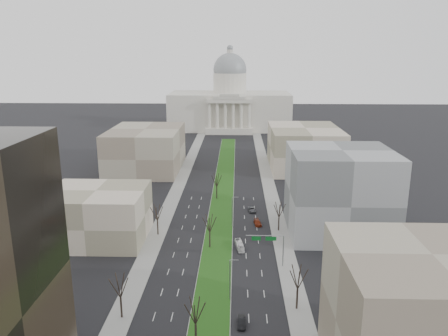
% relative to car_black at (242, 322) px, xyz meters
% --- Properties ---
extents(ground, '(600.00, 600.00, 0.00)m').
position_rel_car_black_xyz_m(ground, '(-6.08, 73.74, -0.70)').
color(ground, black).
rests_on(ground, ground).
extents(median, '(8.00, 222.03, 0.20)m').
position_rel_car_black_xyz_m(median, '(-6.08, 72.73, -0.60)').
color(median, '#999993').
rests_on(median, ground).
extents(sidewalk_left, '(5.00, 330.00, 0.15)m').
position_rel_car_black_xyz_m(sidewalk_left, '(-23.58, 48.74, -0.62)').
color(sidewalk_left, gray).
rests_on(sidewalk_left, ground).
extents(sidewalk_right, '(5.00, 330.00, 0.15)m').
position_rel_car_black_xyz_m(sidewalk_right, '(11.42, 48.74, -0.62)').
color(sidewalk_right, gray).
rests_on(sidewalk_right, ground).
extents(capitol, '(80.00, 46.00, 55.00)m').
position_rel_car_black_xyz_m(capitol, '(-6.08, 223.33, 15.61)').
color(capitol, beige).
rests_on(capitol, ground).
extents(building_beige_left, '(26.00, 22.00, 14.00)m').
position_rel_car_black_xyz_m(building_beige_left, '(-39.08, 38.74, 6.30)').
color(building_beige_left, gray).
rests_on(building_beige_left, ground).
extents(building_tan_right, '(26.00, 24.00, 22.00)m').
position_rel_car_black_xyz_m(building_tan_right, '(26.92, -14.26, 10.30)').
color(building_tan_right, gray).
rests_on(building_tan_right, ground).
extents(building_grey_right, '(28.00, 26.00, 24.00)m').
position_rel_car_black_xyz_m(building_grey_right, '(27.92, 45.74, 11.30)').
color(building_grey_right, slate).
rests_on(building_grey_right, ground).
extents(building_far_left, '(30.00, 40.00, 18.00)m').
position_rel_car_black_xyz_m(building_far_left, '(-41.08, 113.74, 8.30)').
color(building_far_left, gray).
rests_on(building_far_left, ground).
extents(building_far_right, '(30.00, 40.00, 18.00)m').
position_rel_car_black_xyz_m(building_far_right, '(28.92, 118.74, 8.30)').
color(building_far_right, gray).
rests_on(building_far_right, ground).
extents(tree_left_mid, '(5.40, 5.40, 9.72)m').
position_rel_car_black_xyz_m(tree_left_mid, '(-23.28, 1.74, 6.30)').
color(tree_left_mid, black).
rests_on(tree_left_mid, ground).
extents(tree_left_far, '(5.28, 5.28, 9.50)m').
position_rel_car_black_xyz_m(tree_left_far, '(-23.28, 41.74, 6.14)').
color(tree_left_far, black).
rests_on(tree_left_far, ground).
extents(tree_right_mid, '(5.52, 5.52, 9.94)m').
position_rel_car_black_xyz_m(tree_right_mid, '(11.12, 5.74, 6.46)').
color(tree_right_mid, black).
rests_on(tree_right_mid, ground).
extents(tree_right_far, '(5.04, 5.04, 9.07)m').
position_rel_car_black_xyz_m(tree_right_far, '(11.12, 45.74, 5.83)').
color(tree_right_far, black).
rests_on(tree_right_far, ground).
extents(tree_median_a, '(5.40, 5.40, 9.72)m').
position_rel_car_black_xyz_m(tree_median_a, '(-8.08, -6.26, 6.30)').
color(tree_median_a, black).
rests_on(tree_median_a, ground).
extents(tree_median_b, '(5.40, 5.40, 9.72)m').
position_rel_car_black_xyz_m(tree_median_b, '(-8.08, 33.74, 6.30)').
color(tree_median_b, black).
rests_on(tree_median_b, ground).
extents(tree_median_c, '(5.40, 5.40, 9.72)m').
position_rel_car_black_xyz_m(tree_median_c, '(-8.08, 73.74, 6.30)').
color(tree_median_c, black).
rests_on(tree_median_c, ground).
extents(streetlamp_median_b, '(1.90, 0.20, 9.16)m').
position_rel_car_black_xyz_m(streetlamp_median_b, '(-2.32, 8.74, 4.11)').
color(streetlamp_median_b, gray).
rests_on(streetlamp_median_b, ground).
extents(streetlamp_median_c, '(1.90, 0.20, 9.16)m').
position_rel_car_black_xyz_m(streetlamp_median_c, '(-2.32, 48.74, 4.11)').
color(streetlamp_median_c, gray).
rests_on(streetlamp_median_c, ground).
extents(mast_arm_signs, '(9.12, 0.24, 8.09)m').
position_rel_car_black_xyz_m(mast_arm_signs, '(7.41, 23.77, 5.41)').
color(mast_arm_signs, gray).
rests_on(mast_arm_signs, ground).
extents(car_black, '(1.51, 4.25, 1.40)m').
position_rel_car_black_xyz_m(car_black, '(0.00, 0.00, 0.00)').
color(car_black, black).
rests_on(car_black, ground).
extents(car_red, '(2.50, 4.88, 1.36)m').
position_rel_car_black_xyz_m(car_red, '(5.24, 50.02, -0.02)').
color(car_red, maroon).
rests_on(car_red, ground).
extents(car_grey_far, '(2.75, 4.92, 1.30)m').
position_rel_car_black_xyz_m(car_grey_far, '(3.92, 61.44, -0.05)').
color(car_grey_far, '#56585F').
rests_on(car_grey_far, ground).
extents(box_van, '(2.54, 6.77, 1.84)m').
position_rel_car_black_xyz_m(box_van, '(-0.22, 33.45, 0.22)').
color(box_van, white).
rests_on(box_van, ground).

